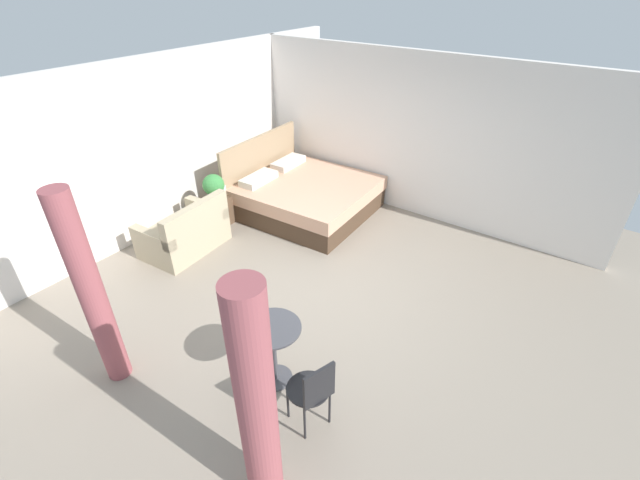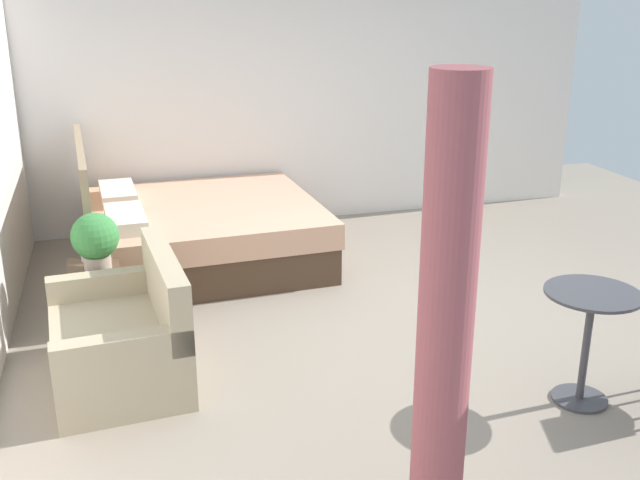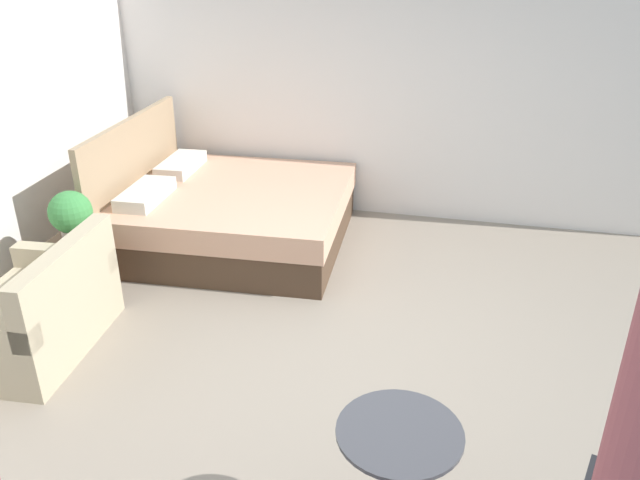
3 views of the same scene
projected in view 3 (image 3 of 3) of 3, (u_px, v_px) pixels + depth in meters
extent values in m
cube|color=gray|center=(350.00, 353.00, 4.68)|extent=(8.56, 9.36, 0.02)
cube|color=silver|center=(403.00, 92.00, 6.54)|extent=(0.12, 6.36, 2.72)
cube|color=#473323|center=(239.00, 227.00, 6.33)|extent=(2.09, 2.16, 0.34)
cube|color=tan|center=(238.00, 200.00, 6.21)|extent=(2.13, 2.20, 0.24)
cube|color=#997F60|center=(136.00, 179.00, 6.32)|extent=(2.05, 0.16, 1.23)
cube|color=silver|center=(146.00, 194.00, 5.87)|extent=(0.73, 0.35, 0.12)
cube|color=silver|center=(181.00, 165.00, 6.65)|extent=(0.73, 0.35, 0.12)
cube|color=tan|center=(33.00, 324.00, 4.67)|extent=(1.29, 0.93, 0.39)
cube|color=tan|center=(66.00, 277.00, 4.43)|extent=(1.24, 0.23, 0.47)
cube|color=tan|center=(64.00, 257.00, 5.03)|extent=(0.20, 0.84, 0.18)
cube|color=brown|center=(83.00, 261.00, 5.46)|extent=(0.42, 0.39, 0.50)
cylinder|color=tan|center=(75.00, 235.00, 5.24)|extent=(0.20, 0.20, 0.11)
sphere|color=#387F3D|center=(70.00, 212.00, 5.15)|extent=(0.36, 0.36, 0.36)
cylinder|color=silver|center=(83.00, 222.00, 5.43)|extent=(0.14, 0.14, 0.15)
cylinder|color=#3F3F44|center=(400.00, 432.00, 2.85)|extent=(0.59, 0.59, 0.02)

